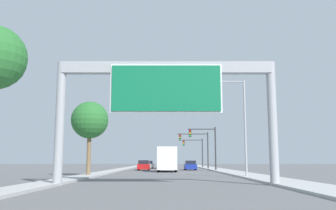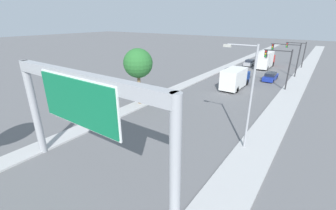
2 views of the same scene
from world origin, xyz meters
name	(u,v)px [view 1 (image 1 of 2)]	position (x,y,z in m)	size (l,w,h in m)	color
sidewalk_right	(214,169)	(7.75, 60.00, 0.07)	(3.00, 120.00, 0.15)	#AFAFAF
median_strip_left	(126,169)	(-7.25, 60.00, 0.07)	(2.00, 120.00, 0.15)	#AFAFAF
sign_gantry	(168,91)	(0.00, 17.90, 5.66)	(13.45, 0.73, 7.49)	#9EA0A5
car_far_left	(192,166)	(3.50, 53.05, 0.68)	(1.75, 4.77, 1.43)	navy
car_near_left	(150,165)	(-3.50, 64.64, 0.66)	(1.78, 4.21, 1.39)	#A5A8AD
car_mid_right	(145,166)	(-3.50, 52.10, 0.70)	(1.74, 4.21, 1.49)	red
truck_box_primary	(169,159)	(0.00, 44.64, 1.60)	(2.47, 7.25, 3.15)	navy
truck_box_secondary	(169,159)	(0.00, 63.69, 1.79)	(2.46, 8.02, 3.54)	red
traffic_light_near_intersection	(208,141)	(5.52, 48.00, 4.10)	(3.94, 0.32, 6.12)	#2D2D30
traffic_light_mid_block	(199,144)	(5.09, 58.00, 4.19)	(5.12, 0.32, 6.13)	#2D2D30
traffic_light_far_intersection	(197,148)	(5.43, 68.00, 3.81)	(4.03, 0.32, 5.64)	#2D2D30
palm_tree_background	(91,120)	(-7.31, 30.73, 5.21)	(3.52, 3.52, 7.02)	brown
street_lamp_right	(243,119)	(6.52, 27.99, 5.06)	(2.64, 0.28, 8.55)	#9EA0A5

